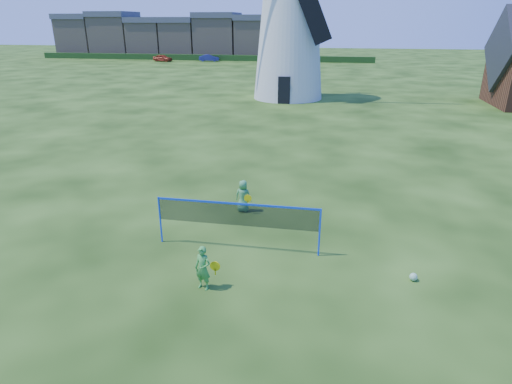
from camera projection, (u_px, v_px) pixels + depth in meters
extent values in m
plane|color=black|center=(247.00, 240.00, 13.89)|extent=(220.00, 220.00, 0.00)
cube|color=black|center=(284.00, 90.00, 36.38)|extent=(1.04, 0.12, 2.28)
cube|color=black|center=(286.00, 40.00, 35.45)|extent=(0.73, 0.12, 0.93)
cylinder|color=blue|center=(160.00, 220.00, 13.51)|extent=(0.05, 0.05, 1.55)
cylinder|color=blue|center=(320.00, 233.00, 12.68)|extent=(0.05, 0.05, 1.55)
cube|color=black|center=(237.00, 215.00, 12.96)|extent=(5.00, 0.01, 0.70)
cube|color=blue|center=(237.00, 204.00, 12.82)|extent=(5.00, 0.02, 0.06)
imported|color=green|center=(203.00, 268.00, 11.16)|extent=(0.51, 0.40, 1.23)
cylinder|color=yellow|center=(215.00, 266.00, 11.28)|extent=(0.28, 0.02, 0.28)
cube|color=yellow|center=(215.00, 272.00, 11.35)|extent=(0.03, 0.02, 0.20)
imported|color=#489553|center=(243.00, 196.00, 15.79)|extent=(0.63, 0.44, 1.21)
cylinder|color=yellow|center=(248.00, 198.00, 15.54)|extent=(0.28, 0.02, 0.28)
cube|color=yellow|center=(248.00, 203.00, 15.61)|extent=(0.03, 0.02, 0.20)
sphere|color=green|center=(413.00, 277.00, 11.68)|extent=(0.22, 0.22, 0.22)
cube|color=#9E8469|center=(81.00, 38.00, 86.37)|extent=(6.79, 8.00, 6.97)
cube|color=#4C4C54|center=(78.00, 17.00, 84.89)|extent=(7.09, 8.40, 1.00)
cube|color=#9E8469|center=(115.00, 37.00, 85.08)|extent=(7.45, 8.00, 7.38)
cube|color=#4C4C54|center=(113.00, 14.00, 83.52)|extent=(7.75, 8.40, 1.00)
cube|color=#9E8469|center=(150.00, 40.00, 84.08)|extent=(6.38, 8.00, 6.35)
cube|color=#4C4C54|center=(148.00, 20.00, 82.72)|extent=(6.68, 8.40, 1.00)
cube|color=#9E8469|center=(182.00, 40.00, 82.99)|extent=(6.30, 8.00, 6.35)
cube|color=#4C4C54|center=(181.00, 20.00, 81.63)|extent=(6.60, 8.40, 1.00)
cube|color=#9E8469|center=(218.00, 38.00, 81.66)|extent=(7.51, 8.00, 7.15)
cube|color=#4C4C54|center=(217.00, 15.00, 80.15)|extent=(7.81, 8.40, 1.00)
cube|color=#9E8469|center=(255.00, 40.00, 80.54)|extent=(6.42, 8.00, 6.73)
cube|color=#4C4C54|center=(255.00, 18.00, 79.11)|extent=(6.72, 8.40, 1.00)
cube|color=#9E8469|center=(292.00, 41.00, 79.45)|extent=(7.13, 8.00, 6.38)
cube|color=#4C4C54|center=(293.00, 20.00, 78.08)|extent=(7.43, 8.40, 1.00)
cube|color=#193814|center=(200.00, 57.00, 77.63)|extent=(62.00, 0.80, 1.00)
imported|color=maroon|center=(163.00, 58.00, 75.38)|extent=(3.66, 2.08, 1.18)
imported|color=navy|center=(209.00, 58.00, 75.72)|extent=(3.62, 1.73, 1.15)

